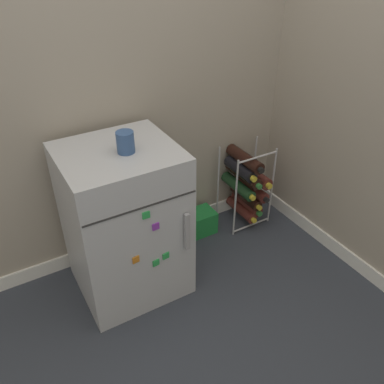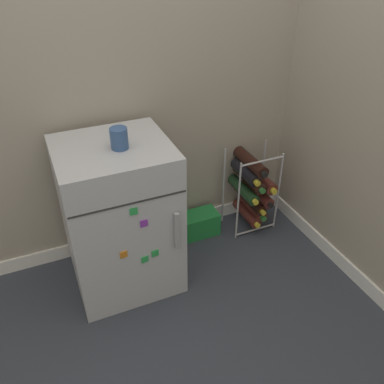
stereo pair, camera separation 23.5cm
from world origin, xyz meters
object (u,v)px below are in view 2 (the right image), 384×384
(mini_fridge, at_px, (120,218))
(fridge_top_cup, at_px, (119,138))
(wine_rack, at_px, (251,187))
(soda_box, at_px, (200,223))

(mini_fridge, distance_m, fridge_top_cup, 0.48)
(fridge_top_cup, bearing_deg, wine_rack, 11.85)
(mini_fridge, distance_m, wine_rack, 0.92)
(soda_box, bearing_deg, wine_rack, -7.23)
(mini_fridge, xyz_separation_m, wine_rack, (0.90, 0.14, -0.12))
(soda_box, distance_m, fridge_top_cup, 0.99)
(fridge_top_cup, bearing_deg, mini_fridge, 131.60)
(mini_fridge, height_order, soda_box, mini_fridge)
(wine_rack, height_order, fridge_top_cup, fridge_top_cup)
(soda_box, bearing_deg, fridge_top_cup, -156.58)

